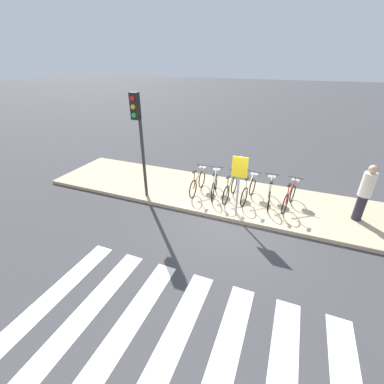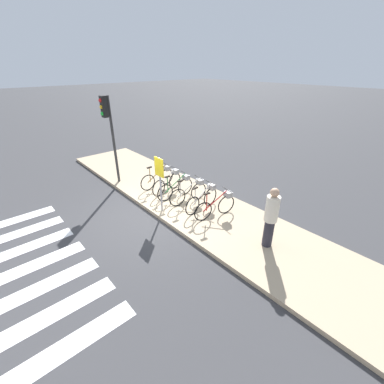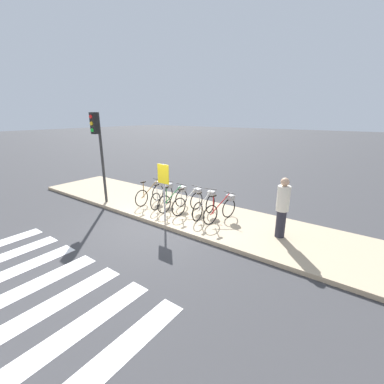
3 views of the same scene
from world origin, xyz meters
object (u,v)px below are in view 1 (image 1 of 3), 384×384
at_px(sign_post, 239,176).
at_px(parked_bicycle_1, 215,183).
at_px(parked_bicycle_2, 231,186).
at_px(parked_bicycle_3, 250,188).
at_px(pedestrian, 365,192).
at_px(traffic_light, 138,125).
at_px(parked_bicycle_5, 290,194).
at_px(parked_bicycle_0, 199,180).
at_px(parked_bicycle_4, 270,191).

bearing_deg(sign_post, parked_bicycle_1, 133.64).
height_order(parked_bicycle_2, parked_bicycle_3, same).
bearing_deg(parked_bicycle_1, pedestrian, 0.16).
height_order(parked_bicycle_2, sign_post, sign_post).
height_order(parked_bicycle_1, parked_bicycle_2, same).
xyz_separation_m(pedestrian, sign_post, (-3.36, -1.07, 0.37)).
relative_size(parked_bicycle_1, sign_post, 0.81).
distance_m(parked_bicycle_2, traffic_light, 3.55).
distance_m(parked_bicycle_5, pedestrian, 1.96).
xyz_separation_m(parked_bicycle_0, sign_post, (1.59, -1.03, 0.84)).
distance_m(parked_bicycle_2, parked_bicycle_3, 0.60).
xyz_separation_m(parked_bicycle_3, pedestrian, (3.18, -0.05, 0.47)).
bearing_deg(parked_bicycle_4, parked_bicycle_3, -179.05).
bearing_deg(parked_bicycle_2, traffic_light, -158.62).
distance_m(parked_bicycle_1, sign_post, 1.69).
bearing_deg(parked_bicycle_4, parked_bicycle_5, 0.46).
relative_size(traffic_light, sign_post, 1.83).
height_order(parked_bicycle_5, sign_post, sign_post).
xyz_separation_m(parked_bicycle_5, traffic_light, (-4.60, -1.19, 2.01)).
height_order(pedestrian, traffic_light, traffic_light).
bearing_deg(traffic_light, parked_bicycle_1, 27.45).
relative_size(pedestrian, traffic_light, 0.50).
bearing_deg(pedestrian, parked_bicycle_3, 179.08).
height_order(parked_bicycle_3, parked_bicycle_4, same).
relative_size(parked_bicycle_1, parked_bicycle_3, 0.99).
bearing_deg(traffic_light, parked_bicycle_2, 21.38).
bearing_deg(parked_bicycle_5, traffic_light, -165.51).
distance_m(parked_bicycle_1, pedestrian, 4.39).
bearing_deg(parked_bicycle_5, parked_bicycle_4, -179.54).
bearing_deg(parked_bicycle_1, parked_bicycle_4, 2.30).
xyz_separation_m(parked_bicycle_4, parked_bicycle_5, (0.63, 0.01, 0.00)).
bearing_deg(parked_bicycle_3, parked_bicycle_0, -177.18).
bearing_deg(parked_bicycle_5, parked_bicycle_0, -178.06).
xyz_separation_m(parked_bicycle_5, pedestrian, (1.90, -0.07, 0.47)).
relative_size(parked_bicycle_0, sign_post, 0.82).
bearing_deg(parked_bicycle_3, parked_bicycle_2, -169.99).
xyz_separation_m(parked_bicycle_3, traffic_light, (-3.32, -1.17, 2.01)).
relative_size(parked_bicycle_0, parked_bicycle_2, 1.00).
relative_size(parked_bicycle_0, parked_bicycle_1, 1.01).
bearing_deg(pedestrian, parked_bicycle_5, 177.99).
relative_size(parked_bicycle_0, parked_bicycle_5, 1.02).
height_order(parked_bicycle_4, sign_post, sign_post).
xyz_separation_m(parked_bicycle_2, sign_post, (0.42, -1.02, 0.84)).
height_order(parked_bicycle_3, parked_bicycle_5, same).
xyz_separation_m(parked_bicycle_1, parked_bicycle_4, (1.84, 0.07, 0.00)).
relative_size(parked_bicycle_0, traffic_light, 0.45).
height_order(parked_bicycle_3, sign_post, sign_post).
height_order(parked_bicycle_0, parked_bicycle_1, same).
distance_m(parked_bicycle_0, pedestrian, 4.98).
bearing_deg(sign_post, parked_bicycle_0, 147.05).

